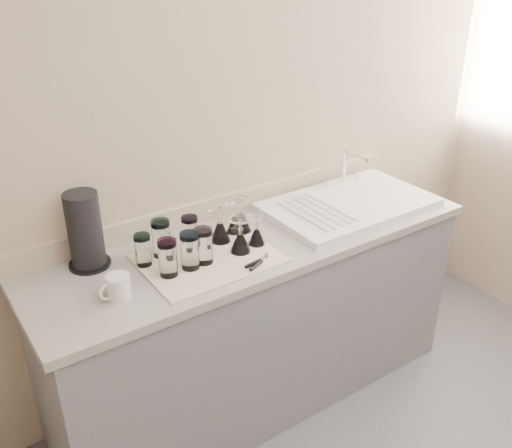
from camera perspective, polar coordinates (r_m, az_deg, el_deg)
counter_unit at (r=2.78m, az=0.07°, el=-9.52°), size 2.06×0.62×0.90m
sink_unit at (r=2.85m, az=9.24°, el=2.02°), size 0.82×0.50×0.22m
dish_towel at (r=2.38m, az=-4.80°, el=-3.48°), size 0.55×0.42×0.01m
tumbler_teal at (r=2.33m, az=-11.24°, el=-2.54°), size 0.07×0.07×0.13m
tumbler_cyan at (r=2.38m, az=-9.46°, el=-1.39°), size 0.08×0.08×0.16m
tumbler_purple at (r=2.43m, az=-6.62°, el=-0.77°), size 0.07×0.07×0.14m
tumbler_magenta at (r=2.24m, az=-8.80°, el=-3.35°), size 0.08×0.08×0.15m
tumbler_blue at (r=2.28m, az=-6.62°, el=-2.65°), size 0.08×0.08×0.16m
tumbler_lavender at (r=2.31m, az=-5.25°, el=-2.18°), size 0.08×0.08×0.15m
goblet_back_left at (r=2.48m, az=-3.61°, el=-0.54°), size 0.09×0.09×0.16m
goblet_back_right at (r=2.56m, az=-1.43°, el=0.37°), size 0.09×0.09×0.16m
goblet_front_left at (r=2.39m, az=-1.57°, el=-1.62°), size 0.09×0.09×0.16m
goblet_front_right at (r=2.45m, az=0.06°, el=-1.07°), size 0.07×0.07×0.13m
goblet_extra at (r=2.55m, az=-2.13°, el=0.18°), size 0.08×0.08×0.14m
can_opener at (r=2.32m, az=0.24°, el=-3.84°), size 0.13×0.07×0.02m
white_mug at (r=2.17m, az=-13.67°, el=-6.14°), size 0.13×0.11×0.09m
paper_towel_roll at (r=2.36m, az=-16.72°, el=-0.71°), size 0.17×0.17×0.32m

